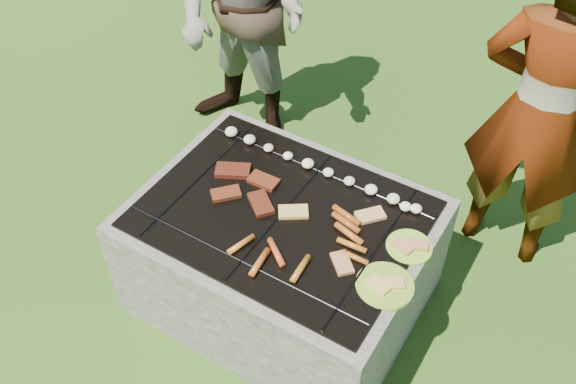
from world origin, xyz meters
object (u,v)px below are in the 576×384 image
(plate_near, at_px, (385,286))
(plate_far, at_px, (409,247))
(cook, at_px, (540,115))
(fire_pit, at_px, (283,259))
(bystander, at_px, (243,12))

(plate_near, bearing_deg, plate_far, 89.70)
(plate_near, bearing_deg, cook, 76.83)
(fire_pit, height_order, cook, cook)
(plate_near, bearing_deg, bystander, 142.39)
(fire_pit, distance_m, cook, 1.37)
(fire_pit, distance_m, plate_far, 0.66)
(cook, bearing_deg, fire_pit, 47.73)
(cook, relative_size, bystander, 1.00)
(cook, bearing_deg, bystander, -2.92)
(bystander, bearing_deg, fire_pit, -42.83)
(plate_near, bearing_deg, fire_pit, 167.79)
(fire_pit, distance_m, plate_near, 0.66)
(plate_near, height_order, bystander, bystander)
(fire_pit, height_order, plate_far, plate_far)
(bystander, bearing_deg, plate_far, -25.45)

